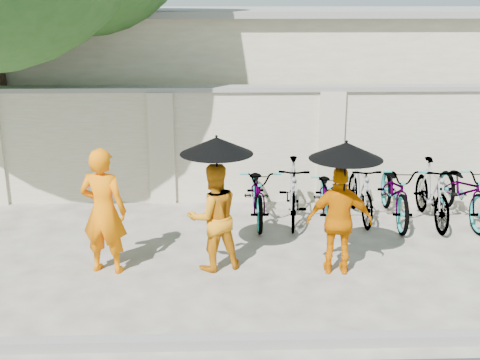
{
  "coord_description": "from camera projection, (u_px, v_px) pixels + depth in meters",
  "views": [
    {
      "loc": [
        0.06,
        -7.31,
        3.57
      ],
      "look_at": [
        0.31,
        0.79,
        1.1
      ],
      "focal_mm": 45.0,
      "sensor_mm": 36.0,
      "label": 1
    }
  ],
  "objects": [
    {
      "name": "ground",
      "position": [
        218.0,
        276.0,
        8.03
      ],
      "size": [
        80.0,
        80.0,
        0.0
      ],
      "primitive_type": "plane",
      "color": "#B7AF9A"
    },
    {
      "name": "kerb",
      "position": [
        218.0,
        342.0,
        6.39
      ],
      "size": [
        40.0,
        0.16,
        0.12
      ],
      "primitive_type": "cube",
      "color": "gray",
      "rests_on": "ground"
    },
    {
      "name": "compound_wall",
      "position": [
        274.0,
        146.0,
        10.83
      ],
      "size": [
        20.0,
        0.3,
        2.0
      ],
      "primitive_type": "cube",
      "color": "beige",
      "rests_on": "ground"
    },
    {
      "name": "building_behind",
      "position": [
        303.0,
        83.0,
        14.31
      ],
      "size": [
        14.0,
        6.0,
        3.2
      ],
      "primitive_type": "cube",
      "color": "beige",
      "rests_on": "ground"
    },
    {
      "name": "monk_left",
      "position": [
        104.0,
        211.0,
        7.95
      ],
      "size": [
        0.7,
        0.54,
        1.72
      ],
      "primitive_type": "imported",
      "rotation": [
        0.0,
        0.0,
        2.92
      ],
      "color": "orange",
      "rests_on": "ground"
    },
    {
      "name": "monk_center",
      "position": [
        214.0,
        217.0,
        8.07
      ],
      "size": [
        0.86,
        0.76,
        1.49
      ],
      "primitive_type": "imported",
      "rotation": [
        0.0,
        0.0,
        3.46
      ],
      "color": "orange",
      "rests_on": "ground"
    },
    {
      "name": "parasol_center",
      "position": [
        216.0,
        146.0,
        7.7
      ],
      "size": [
        0.95,
        0.95,
        1.02
      ],
      "color": "black",
      "rests_on": "ground"
    },
    {
      "name": "monk_right",
      "position": [
        340.0,
        221.0,
        7.94
      ],
      "size": [
        0.9,
        0.44,
        1.47
      ],
      "primitive_type": "imported",
      "rotation": [
        0.0,
        0.0,
        3.04
      ],
      "color": "orange",
      "rests_on": "ground"
    },
    {
      "name": "parasol_right",
      "position": [
        346.0,
        151.0,
        7.58
      ],
      "size": [
        0.94,
        0.94,
        0.99
      ],
      "color": "black",
      "rests_on": "ground"
    },
    {
      "name": "bike_0",
      "position": [
        258.0,
        192.0,
        9.92
      ],
      "size": [
        0.65,
        1.85,
        0.97
      ],
      "primitive_type": "imported",
      "rotation": [
        0.0,
        0.0,
        0.01
      ],
      "color": "slate",
      "rests_on": "ground"
    },
    {
      "name": "bike_1",
      "position": [
        293.0,
        192.0,
        9.85
      ],
      "size": [
        0.65,
        1.76,
        1.03
      ],
      "primitive_type": "imported",
      "rotation": [
        0.0,
        0.0,
        -0.1
      ],
      "color": "slate",
      "rests_on": "ground"
    },
    {
      "name": "bike_2",
      "position": [
        327.0,
        194.0,
        9.92
      ],
      "size": [
        0.74,
        1.75,
        0.9
      ],
      "primitive_type": "imported",
      "rotation": [
        0.0,
        0.0,
        -0.09
      ],
      "color": "slate",
      "rests_on": "ground"
    },
    {
      "name": "bike_3",
      "position": [
        360.0,
        191.0,
        9.97
      ],
      "size": [
        0.48,
        1.64,
        0.99
      ],
      "primitive_type": "imported",
      "rotation": [
        0.0,
        0.0,
        0.01
      ],
      "color": "slate",
      "rests_on": "ground"
    },
    {
      "name": "bike_4",
      "position": [
        395.0,
        191.0,
        9.9
      ],
      "size": [
        0.79,
        1.97,
        1.01
      ],
      "primitive_type": "imported",
      "rotation": [
        0.0,
        0.0,
        -0.06
      ],
      "color": "slate",
      "rests_on": "ground"
    },
    {
      "name": "bike_5",
      "position": [
        432.0,
        193.0,
        9.8
      ],
      "size": [
        0.53,
        1.73,
        1.04
      ],
      "primitive_type": "imported",
      "rotation": [
        0.0,
        0.0,
        -0.02
      ],
      "color": "slate",
      "rests_on": "ground"
    },
    {
      "name": "bike_6",
      "position": [
        464.0,
        191.0,
        9.91
      ],
      "size": [
        0.79,
        1.98,
        1.02
      ],
      "primitive_type": "imported",
      "rotation": [
        0.0,
        0.0,
        0.06
      ],
      "color": "slate",
      "rests_on": "ground"
    }
  ]
}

